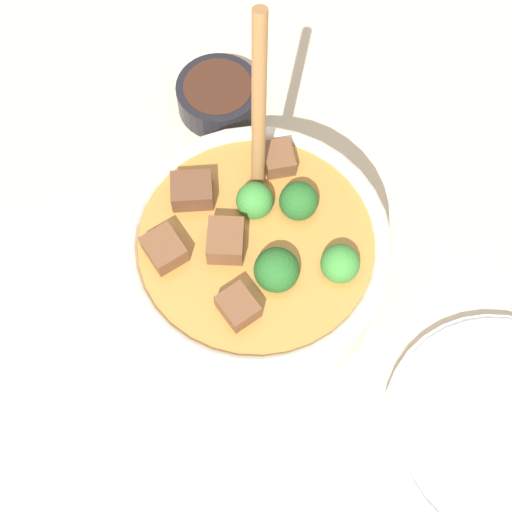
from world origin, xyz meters
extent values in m
plane|color=#C6B293|center=(0.00, 0.00, 0.00)|extent=(4.00, 4.00, 0.00)
cylinder|color=beige|center=(0.00, 0.00, 0.05)|extent=(0.24, 0.24, 0.10)
torus|color=beige|center=(0.00, 0.00, 0.10)|extent=(0.24, 0.24, 0.02)
cylinder|color=#B27533|center=(0.00, 0.00, 0.07)|extent=(0.21, 0.21, 0.07)
sphere|color=#235B23|center=(0.03, -0.02, 0.11)|extent=(0.04, 0.04, 0.04)
cylinder|color=#6B9956|center=(0.03, -0.02, 0.08)|extent=(0.01, 0.01, 0.02)
sphere|color=#387F33|center=(-0.01, 0.03, 0.11)|extent=(0.03, 0.03, 0.03)
cylinder|color=#6B9956|center=(-0.01, 0.03, 0.09)|extent=(0.01, 0.01, 0.01)
sphere|color=#235B23|center=(0.02, 0.04, 0.11)|extent=(0.03, 0.03, 0.03)
cylinder|color=#6B9956|center=(0.02, 0.04, 0.09)|extent=(0.01, 0.01, 0.02)
sphere|color=#387F33|center=(0.07, 0.00, 0.11)|extent=(0.03, 0.03, 0.03)
cylinder|color=#6B9956|center=(0.07, 0.00, 0.09)|extent=(0.01, 0.01, 0.02)
cube|color=brown|center=(-0.02, -0.01, 0.11)|extent=(0.04, 0.04, 0.03)
cube|color=brown|center=(-0.07, -0.04, 0.11)|extent=(0.04, 0.04, 0.03)
cube|color=brown|center=(-0.07, 0.02, 0.11)|extent=(0.05, 0.04, 0.03)
cube|color=brown|center=(0.01, -0.07, 0.11)|extent=(0.04, 0.04, 0.02)
cube|color=brown|center=(-0.01, 0.08, 0.11)|extent=(0.04, 0.04, 0.02)
ellipsoid|color=olive|center=(-0.02, 0.06, 0.10)|extent=(0.04, 0.03, 0.01)
cylinder|color=olive|center=(-0.02, 0.08, 0.18)|extent=(0.03, 0.05, 0.18)
cylinder|color=black|center=(-0.11, 0.19, 0.02)|extent=(0.09, 0.09, 0.03)
cylinder|color=#381E14|center=(-0.11, 0.19, 0.03)|extent=(0.07, 0.07, 0.01)
cylinder|color=white|center=(0.26, -0.06, 0.01)|extent=(0.22, 0.22, 0.01)
torus|color=white|center=(0.26, -0.06, 0.01)|extent=(0.22, 0.22, 0.01)
camera|label=1|loc=(0.09, -0.25, 0.66)|focal=50.00mm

